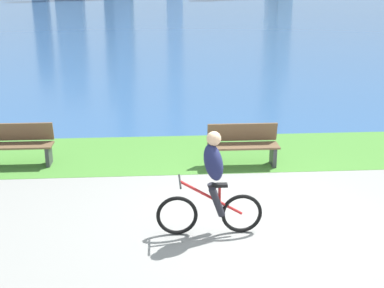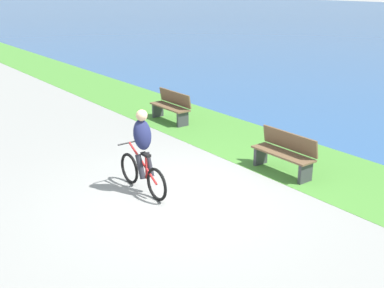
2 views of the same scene
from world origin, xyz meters
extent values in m
plane|color=gray|center=(0.00, 0.00, 0.00)|extent=(300.00, 300.00, 0.00)
cube|color=#478433|center=(0.00, 3.40, 0.00)|extent=(120.00, 2.63, 0.01)
torus|color=black|center=(-1.22, -0.40, 0.33)|extent=(0.65, 0.06, 0.65)
torus|color=black|center=(-0.20, -0.40, 0.33)|extent=(0.65, 0.06, 0.65)
cylinder|color=red|center=(-0.69, -0.40, 0.62)|extent=(1.00, 0.04, 0.61)
cylinder|color=red|center=(-0.56, -0.40, 0.57)|extent=(0.04, 0.04, 0.48)
cube|color=black|center=(-0.56, -0.40, 0.82)|extent=(0.24, 0.10, 0.05)
cylinder|color=black|center=(-1.17, -0.40, 0.90)|extent=(0.03, 0.52, 0.03)
ellipsoid|color=#1E234C|center=(-0.66, -0.40, 1.20)|extent=(0.40, 0.36, 0.65)
sphere|color=#D8AD84|center=(-0.66, -0.40, 1.58)|extent=(0.22, 0.22, 0.22)
cylinder|color=#26262D|center=(-0.61, -0.50, 0.58)|extent=(0.27, 0.11, 0.49)
cylinder|color=#26262D|center=(-0.61, -0.30, 0.58)|extent=(0.27, 0.11, 0.49)
cube|color=brown|center=(0.31, 2.52, 0.45)|extent=(1.50, 0.45, 0.04)
cube|color=brown|center=(0.31, 2.72, 0.70)|extent=(1.50, 0.11, 0.40)
cube|color=#38383D|center=(0.96, 2.52, 0.23)|extent=(0.08, 0.37, 0.45)
cube|color=#38383D|center=(-0.34, 2.52, 0.23)|extent=(0.08, 0.37, 0.45)
cube|color=brown|center=(-4.50, 2.88, 0.45)|extent=(1.50, 0.45, 0.04)
cube|color=brown|center=(-4.50, 3.07, 0.70)|extent=(1.50, 0.11, 0.40)
cube|color=#38383D|center=(-3.85, 2.88, 0.23)|extent=(0.08, 0.37, 0.45)
cube|color=#38383D|center=(-5.15, 2.88, 0.23)|extent=(0.08, 0.37, 0.45)
camera|label=1|loc=(-1.49, -7.62, 3.94)|focal=47.80mm
camera|label=2|loc=(6.76, -4.86, 3.97)|focal=44.27mm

